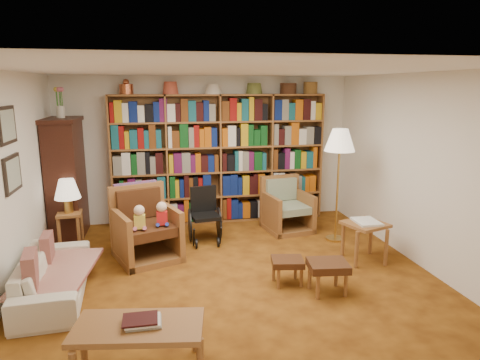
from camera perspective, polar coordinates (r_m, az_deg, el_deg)
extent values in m
plane|color=#935616|center=(5.46, -1.06, -12.81)|extent=(5.00, 5.00, 0.00)
plane|color=white|center=(4.94, -1.18, 14.44)|extent=(5.00, 5.00, 0.00)
plane|color=white|center=(7.49, -4.42, 4.09)|extent=(5.00, 0.00, 5.00)
plane|color=white|center=(2.73, 8.11, -10.78)|extent=(5.00, 0.00, 5.00)
plane|color=white|center=(5.25, -29.10, -0.98)|extent=(0.00, 5.00, 5.00)
plane|color=white|center=(6.00, 23.11, 1.08)|extent=(0.00, 5.00, 5.00)
cube|color=brown|center=(7.38, -2.71, 2.81)|extent=(3.60, 0.30, 2.20)
cube|color=#36160E|center=(7.15, -22.13, -0.03)|extent=(0.45, 0.90, 1.80)
cube|color=#36160E|center=(7.03, -22.74, 7.40)|extent=(0.50, 0.95, 0.06)
cylinder|color=silver|center=(7.02, -22.82, 8.37)|extent=(0.12, 0.12, 0.18)
cube|color=black|center=(5.44, -28.66, 6.43)|extent=(0.03, 0.52, 0.42)
cube|color=gray|center=(5.43, -28.51, 6.44)|extent=(0.01, 0.44, 0.34)
cube|color=black|center=(5.50, -28.08, 0.74)|extent=(0.03, 0.52, 0.42)
cube|color=gray|center=(5.50, -27.93, 0.75)|extent=(0.01, 0.44, 0.34)
imported|color=beige|center=(5.35, -23.57, -11.59)|extent=(1.70, 0.75, 0.48)
cube|color=beige|center=(5.31, -23.09, -11.02)|extent=(0.84, 1.38, 0.04)
cube|color=maroon|center=(5.62, -24.30, -8.22)|extent=(0.14, 0.36, 0.35)
cube|color=maroon|center=(4.99, -26.11, -10.98)|extent=(0.19, 0.41, 0.39)
cube|color=brown|center=(6.72, -21.81, -4.22)|extent=(0.36, 0.36, 0.04)
cylinder|color=brown|center=(6.70, -22.95, -6.72)|extent=(0.05, 0.05, 0.49)
cylinder|color=brown|center=(6.65, -20.71, -6.68)|extent=(0.05, 0.05, 0.49)
cylinder|color=brown|center=(6.95, -22.51, -6.02)|extent=(0.05, 0.05, 0.49)
cylinder|color=brown|center=(6.90, -20.35, -5.98)|extent=(0.05, 0.05, 0.49)
cylinder|color=#B68A3A|center=(6.69, -21.89, -3.21)|extent=(0.12, 0.12, 0.20)
cone|color=white|center=(6.63, -22.07, -1.09)|extent=(0.37, 0.37, 0.29)
cube|color=brown|center=(6.11, -12.18, -9.80)|extent=(1.02, 1.04, 0.09)
cube|color=brown|center=(6.03, -15.70, -7.21)|extent=(0.36, 0.79, 0.70)
cube|color=brown|center=(6.01, -8.90, -6.96)|extent=(0.36, 0.79, 0.70)
cube|color=brown|center=(6.31, -12.31, -4.80)|extent=(0.77, 0.36, 0.98)
cube|color=#462312|center=(5.95, -12.35, -6.41)|extent=(0.81, 0.86, 0.13)
cube|color=#462312|center=(6.17, -12.42, -2.97)|extent=(0.61, 0.32, 0.41)
cube|color=#A82C60|center=(6.27, -12.42, -2.12)|extent=(0.59, 0.27, 0.44)
cube|color=brown|center=(7.15, 6.31, -6.35)|extent=(0.80, 0.83, 0.08)
cube|color=brown|center=(6.98, 3.91, -4.44)|extent=(0.19, 0.72, 0.62)
cube|color=brown|center=(7.16, 8.75, -4.12)|extent=(0.19, 0.72, 0.62)
cube|color=brown|center=(7.33, 5.64, -2.64)|extent=(0.70, 0.19, 0.87)
cube|color=gray|center=(7.02, 6.45, -3.74)|extent=(0.63, 0.69, 0.12)
cube|color=gray|center=(7.22, 5.82, -1.23)|extent=(0.55, 0.19, 0.37)
cube|color=black|center=(6.50, -4.69, -4.86)|extent=(0.46, 0.46, 0.05)
cube|color=black|center=(6.62, -4.91, -2.51)|extent=(0.41, 0.11, 0.40)
cylinder|color=black|center=(6.61, -6.69, -5.99)|extent=(0.03, 0.50, 0.50)
cylinder|color=black|center=(6.65, -2.82, -5.79)|extent=(0.03, 0.50, 0.50)
cylinder|color=black|center=(6.35, -5.84, -8.45)|extent=(0.03, 0.14, 0.14)
cylinder|color=black|center=(6.38, -2.93, -8.29)|extent=(0.03, 0.14, 0.14)
cylinder|color=#B68A3A|center=(6.85, 12.55, -7.62)|extent=(0.29, 0.29, 0.03)
cylinder|color=#B68A3A|center=(6.65, 12.84, -1.87)|extent=(0.03, 0.03, 1.45)
cone|color=white|center=(6.50, 13.18, 5.22)|extent=(0.45, 0.45, 0.33)
cube|color=brown|center=(5.99, 16.35, -5.67)|extent=(0.63, 0.63, 0.04)
cylinder|color=brown|center=(5.81, 15.28, -8.98)|extent=(0.05, 0.05, 0.50)
cylinder|color=brown|center=(6.00, 18.92, -8.53)|extent=(0.05, 0.05, 0.50)
cylinder|color=brown|center=(6.16, 13.56, -7.64)|extent=(0.05, 0.05, 0.50)
cylinder|color=brown|center=(6.34, 17.04, -7.27)|extent=(0.05, 0.05, 0.50)
cube|color=white|center=(5.98, 16.37, -5.35)|extent=(0.41, 0.46, 0.03)
cube|color=#462312|center=(5.21, 6.35, -10.79)|extent=(0.42, 0.37, 0.07)
cylinder|color=brown|center=(5.14, 5.16, -13.03)|extent=(0.04, 0.04, 0.24)
cylinder|color=brown|center=(5.22, 8.19, -12.70)|extent=(0.04, 0.04, 0.24)
cylinder|color=brown|center=(5.33, 4.49, -12.03)|extent=(0.04, 0.04, 0.24)
cylinder|color=brown|center=(5.41, 7.40, -11.74)|extent=(0.04, 0.04, 0.24)
cube|color=#462312|center=(5.05, 11.66, -11.11)|extent=(0.48, 0.42, 0.09)
cylinder|color=brown|center=(4.96, 10.35, -13.89)|extent=(0.04, 0.04, 0.29)
cylinder|color=brown|center=(5.08, 13.91, -13.39)|extent=(0.04, 0.04, 0.29)
cylinder|color=brown|center=(5.18, 9.27, -12.66)|extent=(0.04, 0.04, 0.29)
cylinder|color=brown|center=(5.30, 12.70, -12.23)|extent=(0.04, 0.04, 0.29)
cube|color=brown|center=(3.75, -13.39, -18.56)|extent=(1.11, 0.68, 0.05)
cylinder|color=brown|center=(3.70, -5.33, -22.81)|extent=(0.06, 0.06, 0.38)
cylinder|color=brown|center=(4.10, -20.17, -19.67)|extent=(0.06, 0.06, 0.38)
cylinder|color=brown|center=(4.05, -5.98, -19.34)|extent=(0.06, 0.06, 0.38)
cube|color=brown|center=(3.73, -13.43, -17.87)|extent=(0.31, 0.26, 0.05)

